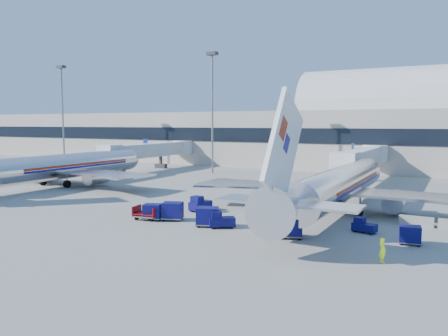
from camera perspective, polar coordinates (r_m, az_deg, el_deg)
The scene contains 19 objects.
ground at distance 47.41m, azimuth 1.24°, elevation -5.65°, with size 260.00×260.00×0.00m, color gray.
terminal at distance 103.33m, azimuth 8.86°, elevation 4.72°, with size 170.00×28.15×21.00m.
airliner_main at distance 47.60m, azimuth 14.56°, elevation -2.22°, with size 32.00×37.26×12.07m.
airliner_mid at distance 70.58m, azimuth -20.67°, elevation 0.17°, with size 32.00×37.26×12.07m.
jetbridge_near at distance 73.58m, azimuth 17.76°, elevation 1.27°, with size 4.40×27.50×6.25m.
jetbridge_mid at distance 91.27m, azimuth -9.11°, elevation 2.32°, with size 4.40×27.50×6.25m.
mast_far_west at distance 108.27m, azimuth -20.38°, elevation 8.33°, with size 2.00×1.20×22.60m.
mast_west at distance 82.55m, azimuth -1.53°, elevation 9.57°, with size 2.00×1.20×22.60m.
barrier_near at distance 44.32m, azimuth 23.82°, elevation -6.38°, with size 3.00×0.55×0.90m, color #9E9E96.
tug_lead at distance 39.91m, azimuth -0.41°, elevation -6.82°, with size 2.60×2.35×1.54m.
tug_right at distance 40.14m, azimuth 17.77°, elevation -7.18°, with size 2.18×1.42×1.31m.
tug_left at distance 47.43m, azimuth -3.19°, elevation -4.71°, with size 1.66×2.74×1.68m.
cart_train_a at distance 40.38m, azimuth -2.19°, elevation -6.31°, with size 2.44×2.17×1.78m.
cart_train_b at distance 43.21m, azimuth -6.71°, elevation -5.56°, with size 2.38×2.10×1.75m.
cart_train_c at distance 43.58m, azimuth -9.33°, elevation -5.63°, with size 2.17×1.94×1.57m.
cart_solo_near at distance 36.81m, azimuth 8.71°, elevation -7.64°, with size 2.35×2.10×1.71m.
cart_solo_far at distance 37.51m, azimuth 23.13°, elevation -8.00°, with size 1.84×1.51×1.47m.
cart_open_red at distance 43.90m, azimuth -10.00°, elevation -6.05°, with size 2.64×2.02×0.65m.
ramp_worker at distance 32.16m, azimuth 19.99°, elevation -10.03°, with size 0.62×0.41×1.70m, color #BFF91A.
Camera 1 is at (21.33, -41.27, 9.47)m, focal length 35.00 mm.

